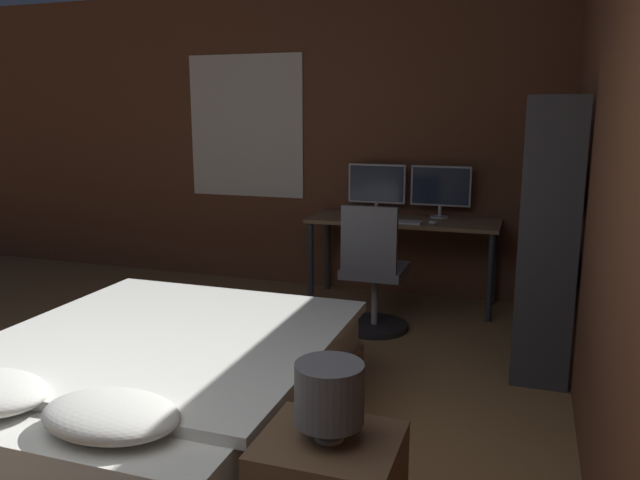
# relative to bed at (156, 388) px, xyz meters

# --- Properties ---
(wall_back) EXTENTS (12.00, 0.08, 2.70)m
(wall_back) POSITION_rel_bed_xyz_m (0.17, 2.94, 1.10)
(wall_back) COLOR brown
(wall_back) RESTS_ON ground_plane
(wall_side_right) EXTENTS (0.06, 12.00, 2.70)m
(wall_side_right) POSITION_rel_bed_xyz_m (2.07, 0.26, 1.09)
(wall_side_right) COLOR brown
(wall_side_right) RESTS_ON ground_plane
(bed) EXTENTS (1.69, 2.01, 0.58)m
(bed) POSITION_rel_bed_xyz_m (0.00, 0.00, 0.00)
(bed) COLOR #846647
(bed) RESTS_ON ground_plane
(bedside_lamp) EXTENTS (0.24, 0.24, 0.28)m
(bedside_lamp) POSITION_rel_bed_xyz_m (1.13, -0.63, 0.43)
(bedside_lamp) COLOR gray
(bedside_lamp) RESTS_ON nightstand
(desk) EXTENTS (1.59, 0.57, 0.74)m
(desk) POSITION_rel_bed_xyz_m (0.74, 2.59, 0.39)
(desk) COLOR #846042
(desk) RESTS_ON ground_plane
(monitor_left) EXTENTS (0.50, 0.16, 0.44)m
(monitor_left) POSITION_rel_bed_xyz_m (0.46, 2.77, 0.73)
(monitor_left) COLOR #B7B7BC
(monitor_left) RESTS_ON desk
(monitor_right) EXTENTS (0.50, 0.16, 0.44)m
(monitor_right) POSITION_rel_bed_xyz_m (1.02, 2.77, 0.73)
(monitor_right) COLOR #B7B7BC
(monitor_right) RESTS_ON desk
(keyboard) EXTENTS (0.37, 0.13, 0.02)m
(keyboard) POSITION_rel_bed_xyz_m (0.74, 2.41, 0.49)
(keyboard) COLOR #B7B7BC
(keyboard) RESTS_ON desk
(computer_mouse) EXTENTS (0.07, 0.05, 0.04)m
(computer_mouse) POSITION_rel_bed_xyz_m (1.01, 2.41, 0.50)
(computer_mouse) COLOR #B7B7BC
(computer_mouse) RESTS_ON desk
(office_chair) EXTENTS (0.52, 0.52, 0.97)m
(office_chair) POSITION_rel_bed_xyz_m (0.67, 1.85, 0.14)
(office_chair) COLOR black
(office_chair) RESTS_ON ground_plane
(bookshelf) EXTENTS (0.33, 0.89, 1.72)m
(bookshelf) POSITION_rel_bed_xyz_m (1.85, 1.52, 0.68)
(bookshelf) COLOR #333338
(bookshelf) RESTS_ON ground_plane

